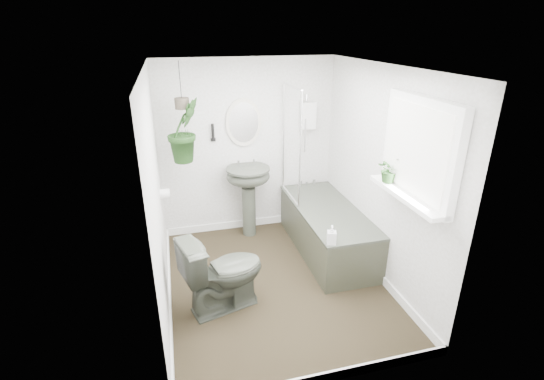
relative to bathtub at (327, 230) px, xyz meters
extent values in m
cube|color=black|center=(-0.80, -0.50, -0.30)|extent=(2.30, 2.80, 0.02)
cube|color=white|center=(-0.80, -0.50, 2.02)|extent=(2.30, 2.80, 0.02)
cube|color=white|center=(-0.80, 0.91, 0.86)|extent=(2.30, 0.02, 2.30)
cube|color=white|center=(-0.80, -1.91, 0.86)|extent=(2.30, 0.02, 2.30)
cube|color=white|center=(-1.96, -0.50, 0.86)|extent=(0.02, 2.80, 2.30)
cube|color=white|center=(0.36, -0.50, 0.86)|extent=(0.02, 2.80, 2.30)
cube|color=white|center=(-0.80, -0.50, -0.24)|extent=(2.30, 2.80, 0.10)
cube|color=white|center=(0.00, 0.84, 1.26)|extent=(0.20, 0.10, 0.35)
ellipsoid|color=beige|center=(-0.85, 0.87, 1.21)|extent=(0.46, 0.03, 0.62)
cylinder|color=black|center=(-1.25, 0.86, 1.11)|extent=(0.04, 0.04, 0.22)
cylinder|color=white|center=(-1.90, 0.20, 0.61)|extent=(0.11, 0.11, 0.11)
cube|color=white|center=(0.29, -1.20, 1.36)|extent=(0.08, 1.00, 0.90)
cube|color=white|center=(0.22, -1.20, 0.94)|extent=(0.18, 1.00, 0.04)
cube|color=white|center=(0.24, -1.20, 1.36)|extent=(0.01, 0.86, 0.76)
imported|color=#3C4137|center=(-1.40, -0.76, 0.12)|extent=(0.89, 0.65, 0.82)
imported|color=black|center=(0.21, -0.90, 1.09)|extent=(0.29, 0.28, 0.25)
imported|color=black|center=(-1.62, 0.45, 1.25)|extent=(0.51, 0.49, 0.73)
imported|color=#362D2E|center=(-0.29, -0.79, 0.39)|extent=(0.12, 0.12, 0.20)
cylinder|color=#41392F|center=(-1.62, 0.45, 1.56)|extent=(0.16, 0.16, 0.12)
camera|label=1|loc=(-1.77, -4.03, 2.34)|focal=26.00mm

